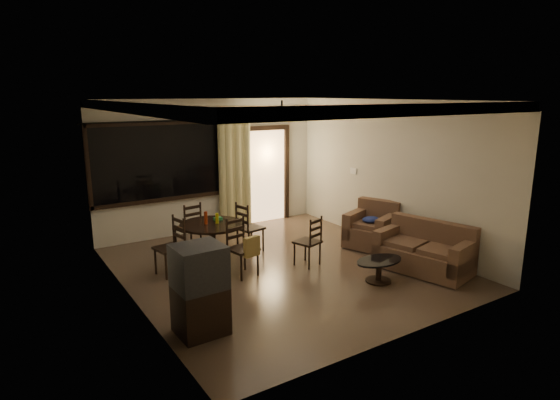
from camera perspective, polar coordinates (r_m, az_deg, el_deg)
ground at (r=8.08m, az=0.22°, el=-8.21°), size 5.50×5.50×0.00m
room_shell at (r=9.42m, az=-2.62°, el=6.31°), size 5.50×6.70×5.50m
dining_table at (r=8.24m, az=-8.24°, el=-3.84°), size 1.12×1.12×0.92m
dining_chair_west at (r=7.91m, az=-13.20°, el=-6.87°), size 0.49×0.49×0.95m
dining_chair_east at (r=8.80m, az=-3.71°, el=-4.50°), size 0.49×0.49×0.95m
dining_chair_south at (r=7.66m, az=-4.49°, el=-7.02°), size 0.49×0.53×0.95m
dining_chair_north at (r=8.95m, az=-11.08°, el=-4.41°), size 0.49×0.49×0.95m
tv_cabinet at (r=5.90m, az=-9.73°, el=-10.71°), size 0.61×0.55×1.13m
sofa at (r=8.22m, az=17.27°, el=-6.07°), size 1.13×1.65×0.80m
armchair at (r=9.22m, az=11.25°, el=-3.44°), size 1.10×1.10×0.86m
coffee_table at (r=7.58m, az=11.97°, el=-8.00°), size 0.83×0.50×0.36m
side_chair at (r=8.11m, az=3.41°, el=-6.18°), size 0.49×0.49×0.88m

